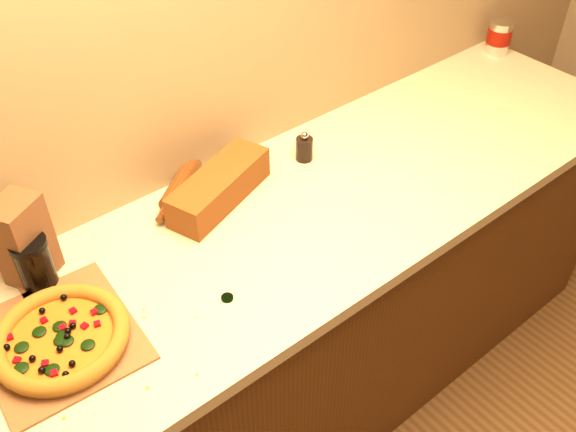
% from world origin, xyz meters
% --- Properties ---
extents(cabinet, '(2.80, 0.65, 0.86)m').
position_xyz_m(cabinet, '(0.00, 1.43, 0.43)').
color(cabinet, '#4E2910').
rests_on(cabinet, ground).
extents(countertop, '(2.84, 0.68, 0.04)m').
position_xyz_m(countertop, '(0.00, 1.43, 0.88)').
color(countertop, beige).
rests_on(countertop, cabinet).
extents(pizza_peel, '(0.34, 0.49, 0.01)m').
position_xyz_m(pizza_peel, '(-0.53, 1.44, 0.90)').
color(pizza_peel, brown).
rests_on(pizza_peel, countertop).
extents(pizza, '(0.30, 0.30, 0.04)m').
position_xyz_m(pizza, '(-0.53, 1.41, 0.93)').
color(pizza, '#BC752F').
rests_on(pizza, pizza_peel).
extents(bottle_cap, '(0.03, 0.03, 0.01)m').
position_xyz_m(bottle_cap, '(-0.17, 1.29, 0.90)').
color(bottle_cap, black).
rests_on(bottle_cap, countertop).
extents(pepper_grinder, '(0.05, 0.05, 0.10)m').
position_xyz_m(pepper_grinder, '(0.33, 1.60, 0.94)').
color(pepper_grinder, black).
rests_on(pepper_grinder, countertop).
extents(rolling_pin, '(0.31, 0.24, 0.05)m').
position_xyz_m(rolling_pin, '(-0.02, 1.72, 0.93)').
color(rolling_pin, '#50200D').
rests_on(rolling_pin, countertop).
extents(coffee_canister, '(0.09, 0.09, 0.12)m').
position_xyz_m(coffee_canister, '(1.35, 1.66, 0.96)').
color(coffee_canister, silver).
rests_on(coffee_canister, countertop).
extents(bread_bag, '(0.36, 0.22, 0.09)m').
position_xyz_m(bread_bag, '(0.02, 1.60, 0.95)').
color(bread_bag, brown).
rests_on(bread_bag, countertop).
extents(paper_bag, '(0.14, 0.14, 0.23)m').
position_xyz_m(paper_bag, '(-0.49, 1.65, 1.01)').
color(paper_bag, brown).
rests_on(paper_bag, countertop).
extents(dark_jar, '(0.09, 0.09, 0.14)m').
position_xyz_m(dark_jar, '(-0.50, 1.61, 0.97)').
color(dark_jar, black).
rests_on(dark_jar, countertop).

